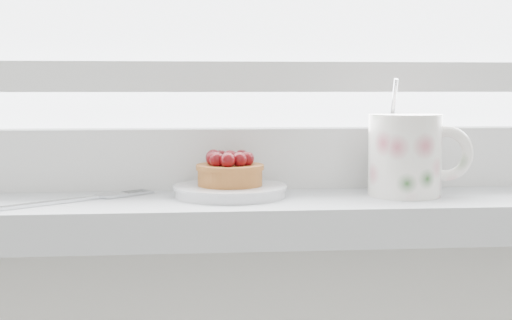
{
  "coord_description": "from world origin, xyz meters",
  "views": [
    {
      "loc": [
        -0.08,
        1.13,
        1.06
      ],
      "look_at": [
        -0.01,
        1.88,
        0.98
      ],
      "focal_mm": 50.0,
      "sensor_mm": 36.0,
      "label": 1
    }
  ],
  "objects": [
    {
      "name": "fork",
      "position": [
        -0.21,
        1.87,
        0.94
      ],
      "size": [
        0.17,
        0.13,
        0.0
      ],
      "color": "silver",
      "rests_on": "windowsill"
    },
    {
      "name": "floral_mug",
      "position": [
        0.15,
        1.88,
        0.99
      ],
      "size": [
        0.12,
        0.09,
        0.13
      ],
      "color": "white",
      "rests_on": "windowsill"
    },
    {
      "name": "saucer",
      "position": [
        -0.04,
        1.9,
        0.95
      ],
      "size": [
        0.12,
        0.12,
        0.01
      ],
      "primitive_type": "cylinder",
      "color": "silver",
      "rests_on": "windowsill"
    },
    {
      "name": "raspberry_tart",
      "position": [
        -0.04,
        1.9,
        0.97
      ],
      "size": [
        0.07,
        0.07,
        0.04
      ],
      "color": "brown",
      "rests_on": "saucer"
    }
  ]
}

